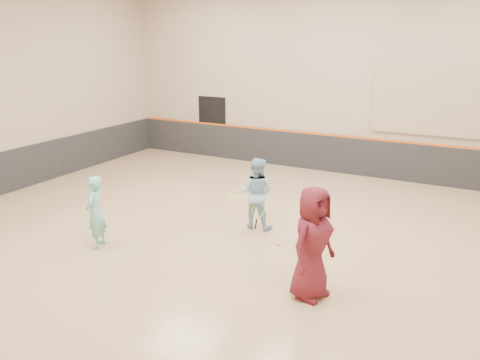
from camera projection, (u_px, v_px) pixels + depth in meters
The scene contains 14 objects.
room at pixel (250, 203), 10.10m from camera, with size 15.04×12.04×6.22m.
wainscot_back at pixel (331, 154), 15.22m from camera, with size 14.90×0.04×1.20m, color #232326.
wainscot_left at pixel (18, 169), 13.45m from camera, with size 0.04×11.90×1.20m, color #232326.
accent_stripe at pixel (332, 135), 15.04m from camera, with size 14.90×0.03×0.06m, color #D85914.
acoustic_panel at pixel (430, 100), 13.42m from camera, with size 3.20×0.08×2.00m, color tan.
doorway at pixel (212, 127), 17.07m from camera, with size 1.10×0.05×2.20m, color black.
girl at pixel (95, 212), 9.65m from camera, with size 0.56×0.37×1.54m, color #71C4BC.
instructor at pixel (256, 193), 10.66m from camera, with size 0.81×0.63×1.66m, color #90C1DE.
young_man at pixel (312, 243), 7.71m from camera, with size 0.96×0.62×1.95m, color #5C151F.
held_racket at pixel (259, 210), 10.46m from camera, with size 0.41×0.41×0.63m, color #BBDC30, non-canonical shape.
spare_racket at pixel (235, 192), 13.07m from camera, with size 0.68×0.68×0.15m, color #C5E732, non-canonical shape.
ball_under_racket at pixel (278, 244), 9.92m from camera, with size 0.07×0.07×0.07m, color #D5EF37.
ball_in_hand at pixel (317, 238), 7.44m from camera, with size 0.07×0.07×0.07m, color #BCD732.
ball_beside_spare at pixel (299, 199), 12.70m from camera, with size 0.07×0.07×0.07m, color #C4DD33.
Camera 1 is at (4.20, -8.54, 4.22)m, focal length 35.00 mm.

